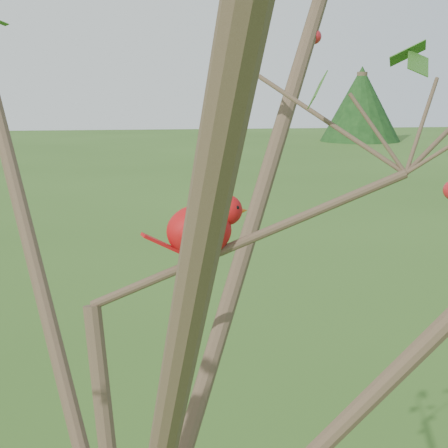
# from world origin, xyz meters

# --- Properties ---
(crabapple_tree) EXTENTS (2.35, 2.05, 2.95)m
(crabapple_tree) POSITION_xyz_m (0.03, -0.02, 2.12)
(crabapple_tree) COLOR #443424
(crabapple_tree) RESTS_ON ground
(cardinal) EXTENTS (0.21, 0.12, 0.15)m
(cardinal) POSITION_xyz_m (0.16, 0.08, 2.10)
(cardinal) COLOR red
(cardinal) RESTS_ON ground
(distant_trees) EXTENTS (40.62, 13.65, 3.38)m
(distant_trees) POSITION_xyz_m (-3.66, 24.48, 1.55)
(distant_trees) COLOR #443424
(distant_trees) RESTS_ON ground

